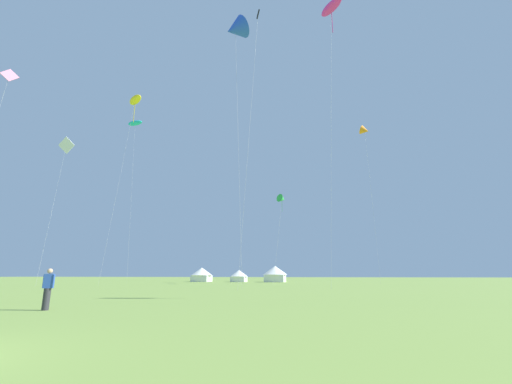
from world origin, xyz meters
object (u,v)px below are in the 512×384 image
object	(u,v)px
kite_green_delta	(282,199)
person_spectator	(48,290)
kite_orange_delta	(365,131)
kite_white_diamond	(66,146)
kite_pink_diamond	(8,81)
kite_cyan_parafoil	(135,123)
kite_black_diamond	(257,29)
festival_tent_left	(275,273)
kite_magenta_parafoil	(331,7)
kite_yellow_parafoil	(135,100)
festival_tent_right	(239,275)
kite_blue_delta	(235,29)
festival_tent_center	(202,274)

from	to	relation	value
kite_green_delta	person_spectator	xyz separation A→B (m)	(-4.32, -42.33, -12.75)
kite_orange_delta	kite_white_diamond	size ratio (longest dim) A/B	1.39
kite_orange_delta	kite_pink_diamond	bearing A→B (deg)	-137.10
kite_cyan_parafoil	kite_black_diamond	xyz separation A→B (m)	(30.30, -24.02, -1.86)
kite_green_delta	festival_tent_left	xyz separation A→B (m)	(-3.73, 14.99, -11.84)
kite_magenta_parafoil	kite_black_diamond	distance (m)	11.45
kite_pink_diamond	kite_green_delta	xyz separation A→B (m)	(25.02, 28.85, -7.82)
kite_green_delta	festival_tent_left	distance (m)	19.46
kite_green_delta	kite_yellow_parafoil	xyz separation A→B (m)	(-22.21, -9.79, 15.29)
kite_magenta_parafoil	kite_cyan_parafoil	bearing A→B (deg)	153.89
kite_magenta_parafoil	person_spectator	xyz separation A→B (m)	(-13.43, -25.86, -34.04)
kite_yellow_parafoil	festival_tent_right	world-z (taller)	kite_yellow_parafoil
kite_blue_delta	festival_tent_right	distance (m)	46.05
kite_black_diamond	person_spectator	xyz separation A→B (m)	(-4.70, -20.97, -28.47)
kite_green_delta	kite_black_diamond	distance (m)	26.53
kite_black_diamond	kite_pink_diamond	bearing A→B (deg)	-163.57
kite_green_delta	festival_tent_right	distance (m)	22.39
kite_white_diamond	festival_tent_center	xyz separation A→B (m)	(9.70, 30.39, -17.79)
kite_cyan_parafoil	festival_tent_left	distance (m)	41.28
kite_white_diamond	kite_yellow_parafoil	world-z (taller)	kite_yellow_parafoil
kite_magenta_parafoil	kite_blue_delta	size ratio (longest dim) A/B	1.02
kite_orange_delta	kite_white_diamond	bearing A→B (deg)	-151.74
kite_pink_diamond	person_spectator	xyz separation A→B (m)	(20.70, -13.48, -20.57)
kite_black_diamond	festival_tent_center	distance (m)	49.76
kite_pink_diamond	festival_tent_right	size ratio (longest dim) A/B	6.30
festival_tent_left	kite_cyan_parafoil	bearing A→B (deg)	-154.79
kite_black_diamond	festival_tent_left	bearing A→B (deg)	96.45
festival_tent_left	kite_white_diamond	bearing A→B (deg)	-129.72
kite_green_delta	kite_magenta_parafoil	distance (m)	28.42
kite_white_diamond	festival_tent_right	bearing A→B (deg)	59.71
kite_blue_delta	person_spectator	xyz separation A→B (m)	(-0.97, -24.77, -32.07)
kite_green_delta	kite_blue_delta	xyz separation A→B (m)	(-3.35, -17.56, 19.32)
kite_yellow_parafoil	festival_tent_left	bearing A→B (deg)	53.27
kite_magenta_parafoil	festival_tent_left	world-z (taller)	kite_magenta_parafoil
kite_magenta_parafoil	kite_black_diamond	size ratio (longest dim) A/B	1.10
kite_orange_delta	festival_tent_center	xyz separation A→B (m)	(-34.06, 6.87, -26.18)
kite_orange_delta	person_spectator	world-z (taller)	kite_orange_delta
kite_pink_diamond	kite_white_diamond	xyz separation A→B (m)	(-3.96, 13.45, -2.03)
kite_white_diamond	festival_tent_center	size ratio (longest dim) A/B	4.69
kite_orange_delta	festival_tent_right	distance (m)	37.73
kite_white_diamond	person_spectator	world-z (taller)	kite_white_diamond
kite_magenta_parafoil	festival_tent_center	bearing A→B (deg)	132.07
kite_green_delta	kite_magenta_parafoil	size ratio (longest dim) A/B	0.40
kite_orange_delta	kite_cyan_parafoil	bearing A→B (deg)	-173.03
festival_tent_center	kite_green_delta	bearing A→B (deg)	-37.86
kite_white_diamond	kite_blue_delta	bearing A→B (deg)	-4.81
person_spectator	kite_orange_delta	bearing A→B (deg)	69.27
kite_cyan_parafoil	kite_yellow_parafoil	bearing A→B (deg)	-58.21
kite_white_diamond	festival_tent_center	bearing A→B (deg)	72.30
kite_white_diamond	festival_tent_left	bearing A→B (deg)	50.28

